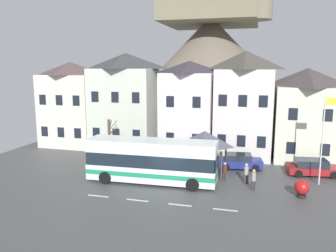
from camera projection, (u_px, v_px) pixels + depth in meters
name	position (u px, v px, depth m)	size (l,w,h in m)	color
ground_plane	(168.00, 190.00, 25.42)	(40.00, 60.00, 0.07)	#4B4C4D
townhouse_00	(72.00, 104.00, 39.45)	(6.21, 5.24, 9.65)	silver
townhouse_01	(127.00, 101.00, 38.15)	(6.85, 6.31, 10.59)	silver
townhouse_02	(189.00, 107.00, 36.09)	(5.32, 5.78, 9.71)	white
townhouse_03	(244.00, 104.00, 34.59)	(5.57, 5.93, 10.68)	silver
townhouse_04	(305.00, 114.00, 33.71)	(5.80, 7.05, 8.98)	silver
hilltop_castle	(210.00, 64.00, 55.44)	(33.34, 33.34, 26.09)	#726657
transit_bus	(152.00, 161.00, 26.75)	(10.33, 2.90, 3.44)	white
bus_shelter	(205.00, 139.00, 28.96)	(3.60, 3.60, 3.70)	#473D33
parked_car_00	(239.00, 161.00, 30.67)	(4.10, 2.34, 1.34)	navy
parked_car_01	(123.00, 152.00, 33.94)	(4.36, 2.43, 1.37)	#315338
parked_car_02	(313.00, 167.00, 28.78)	(4.44, 2.40, 1.36)	maroon
pedestrian_00	(254.00, 178.00, 25.13)	(0.30, 0.30, 1.62)	#2D2D38
pedestrian_01	(225.00, 171.00, 27.34)	(0.35, 0.35, 1.51)	#38332D
pedestrian_02	(246.00, 173.00, 26.61)	(0.37, 0.34, 1.64)	#38332D
public_bench	(217.00, 162.00, 30.95)	(1.73, 0.48, 0.87)	#473828
flagpole	(324.00, 134.00, 25.81)	(0.95, 0.10, 6.90)	silver
harbour_buoy	(302.00, 188.00, 23.76)	(1.05, 1.05, 1.30)	black
bare_tree_00	(110.00, 142.00, 30.71)	(1.23, 1.55, 4.44)	brown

